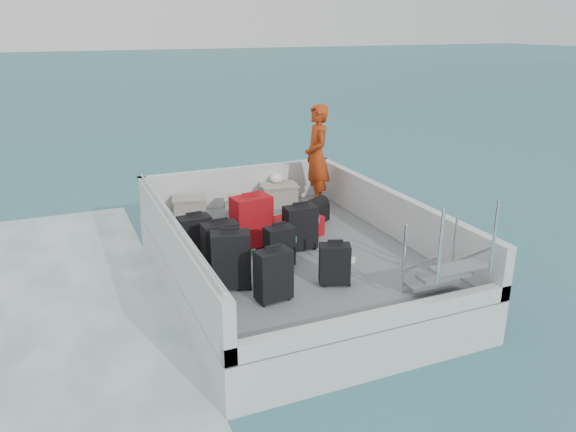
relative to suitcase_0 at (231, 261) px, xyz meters
name	(u,v)px	position (x,y,z in m)	size (l,w,h in m)	color
ground	(291,288)	(1.19, 0.84, -0.99)	(160.00, 160.00, 0.00)	#1D5966
ferry_hull	(291,270)	(1.19, 0.84, -0.69)	(3.60, 5.00, 0.60)	silver
deck	(291,251)	(1.19, 0.84, -0.38)	(3.30, 4.70, 0.02)	slate
deck_fittings	(322,230)	(1.54, 0.52, 0.00)	(3.60, 5.00, 0.90)	silver
suitcase_0	(231,261)	(0.00, 0.00, 0.00)	(0.48, 0.27, 0.75)	black
suitcase_1	(220,248)	(0.02, 0.51, -0.02)	(0.47, 0.27, 0.70)	black
suitcase_2	(195,238)	(-0.19, 1.05, -0.05)	(0.45, 0.27, 0.64)	black
suitcase_3	(273,276)	(0.36, -0.53, -0.05)	(0.42, 0.25, 0.65)	black
suitcase_4	(279,247)	(0.80, 0.36, -0.08)	(0.39, 0.23, 0.58)	black
suitcase_5	(252,222)	(0.71, 1.20, 0.02)	(0.57, 0.34, 0.78)	#A60C18
suitcase_6	(335,265)	(1.24, -0.42, -0.10)	(0.39, 0.23, 0.54)	black
suitcase_7	(300,228)	(1.33, 0.83, -0.04)	(0.47, 0.27, 0.66)	black
suitcase_8	(295,227)	(1.48, 1.35, -0.22)	(0.52, 0.79, 0.31)	#A60C18
duffel_0	(191,234)	(-0.11, 1.68, -0.21)	(0.45, 0.30, 0.32)	black
duffel_1	(256,218)	(1.05, 1.96, -0.21)	(0.41, 0.30, 0.32)	black
duffel_2	(314,214)	(2.03, 1.80, -0.21)	(0.54, 0.30, 0.32)	black
crate_0	(190,208)	(0.18, 2.90, -0.21)	(0.54, 0.37, 0.32)	gray
crate_1	(240,207)	(1.00, 2.62, -0.22)	(0.52, 0.36, 0.32)	gray
crate_2	(277,194)	(1.85, 3.04, -0.19)	(0.59, 0.41, 0.36)	gray
crate_3	(279,196)	(1.85, 2.89, -0.19)	(0.61, 0.42, 0.37)	gray
yellow_bag	(278,197)	(1.87, 3.04, -0.26)	(0.28, 0.26, 0.22)	yellow
white_bag	(277,180)	(1.85, 3.04, 0.08)	(0.24, 0.24, 0.18)	white
passenger	(317,157)	(2.44, 2.58, 0.55)	(0.68, 0.44, 1.85)	#E74915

